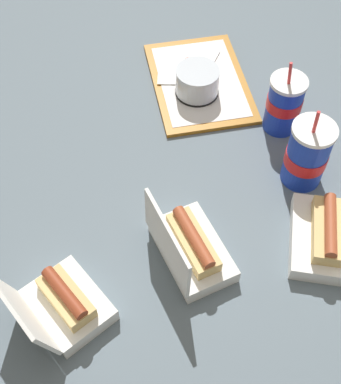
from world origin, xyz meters
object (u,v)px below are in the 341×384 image
(food_tray, at_px, (199,82))
(clamshell_hotdog_right, at_px, (332,235))
(cake_container, at_px, (197,82))
(clamshell_hotdog_front, at_px, (63,304))
(soda_cup_left, at_px, (284,104))
(soda_cup_right, at_px, (307,155))
(clamshell_hotdog_left, at_px, (191,247))
(ketchup_cup, at_px, (189,64))
(plastic_fork, at_px, (212,62))

(food_tray, relative_size, clamshell_hotdog_right, 1.58)
(cake_container, height_order, clamshell_hotdog_front, clamshell_hotdog_front)
(clamshell_hotdog_front, distance_m, soda_cup_left, 0.74)
(food_tray, xyz_separation_m, clamshell_hotdog_right, (0.55, 0.22, 0.04))
(clamshell_hotdog_right, relative_size, soda_cup_left, 1.13)
(clamshell_hotdog_front, relative_size, soda_cup_right, 1.00)
(clamshell_hotdog_left, xyz_separation_m, soda_cup_left, (-0.37, 0.28, 0.04))
(clamshell_hotdog_front, xyz_separation_m, soda_cup_right, (-0.30, 0.57, 0.05))
(ketchup_cup, relative_size, soda_cup_right, 0.17)
(food_tray, xyz_separation_m, soda_cup_right, (0.36, 0.21, 0.08))
(food_tray, relative_size, clamshell_hotdog_front, 1.65)
(clamshell_hotdog_left, distance_m, soda_cup_left, 0.47)
(food_tray, xyz_separation_m, cake_container, (0.05, -0.01, 0.04))
(clamshell_hotdog_left, bearing_deg, cake_container, 171.18)
(food_tray, height_order, cake_container, cake_container)
(cake_container, relative_size, ketchup_cup, 3.04)
(cake_container, xyz_separation_m, clamshell_hotdog_right, (0.51, 0.24, -0.01))
(clamshell_hotdog_left, height_order, soda_cup_right, soda_cup_right)
(plastic_fork, xyz_separation_m, clamshell_hotdog_left, (0.62, -0.14, 0.03))
(clamshell_hotdog_right, distance_m, soda_cup_left, 0.37)
(food_tray, relative_size, clamshell_hotdog_left, 1.65)
(plastic_fork, relative_size, soda_cup_right, 0.46)
(clamshell_hotdog_front, height_order, soda_cup_left, soda_cup_left)
(clamshell_hotdog_left, bearing_deg, food_tray, 170.49)
(clamshell_hotdog_left, distance_m, clamshell_hotdog_front, 0.30)
(food_tray, relative_size, soda_cup_right, 1.65)
(cake_container, relative_size, soda_cup_right, 0.51)
(ketchup_cup, bearing_deg, soda_cup_right, 29.00)
(ketchup_cup, relative_size, clamshell_hotdog_right, 0.16)
(food_tray, height_order, clamshell_hotdog_right, clamshell_hotdog_right)
(plastic_fork, height_order, soda_cup_right, soda_cup_right)
(food_tray, height_order, soda_cup_left, soda_cup_left)
(clamshell_hotdog_right, relative_size, soda_cup_right, 1.05)
(plastic_fork, distance_m, soda_cup_left, 0.30)
(soda_cup_right, bearing_deg, clamshell_hotdog_right, 5.13)
(cake_container, xyz_separation_m, clamshell_hotdog_front, (0.61, -0.35, -0.01))
(clamshell_hotdog_left, bearing_deg, clamshell_hotdog_right, 90.11)
(clamshell_hotdog_right, bearing_deg, clamshell_hotdog_left, -89.89)
(plastic_fork, bearing_deg, clamshell_hotdog_left, 15.69)
(clamshell_hotdog_front, bearing_deg, soda_cup_right, 117.80)
(plastic_fork, relative_size, clamshell_hotdog_front, 0.46)
(soda_cup_left, distance_m, soda_cup_right, 0.18)
(food_tray, bearing_deg, clamshell_hotdog_left, -9.51)
(clamshell_hotdog_front, relative_size, soda_cup_left, 1.08)
(clamshell_hotdog_front, height_order, soda_cup_right, soda_cup_right)
(clamshell_hotdog_front, bearing_deg, soda_cup_left, 130.53)
(ketchup_cup, distance_m, clamshell_hotdog_front, 0.80)
(ketchup_cup, bearing_deg, cake_container, 5.04)
(cake_container, height_order, clamshell_hotdog_left, clamshell_hotdog_left)
(food_tray, relative_size, ketchup_cup, 9.84)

